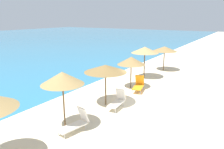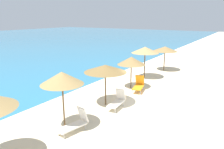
{
  "view_description": "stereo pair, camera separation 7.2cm",
  "coord_description": "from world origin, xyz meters",
  "px_view_note": "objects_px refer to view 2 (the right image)",
  "views": [
    {
      "loc": [
        -12.86,
        -5.31,
        5.47
      ],
      "look_at": [
        0.05,
        2.69,
        1.53
      ],
      "focal_mm": 35.85,
      "sensor_mm": 36.0,
      "label": 1
    },
    {
      "loc": [
        -12.82,
        -5.37,
        5.47
      ],
      "look_at": [
        0.05,
        2.69,
        1.53
      ],
      "focal_mm": 35.85,
      "sensor_mm": 36.0,
      "label": 2
    }
  ],
  "objects_px": {
    "beach_umbrella_5": "(165,49)",
    "beach_umbrella_3": "(131,61)",
    "beach_umbrella_2": "(105,69)",
    "lounge_chair_2": "(75,123)",
    "beach_umbrella_4": "(145,50)",
    "lounge_chair_1": "(139,85)",
    "lounge_chair_3": "(117,101)",
    "beach_umbrella_1": "(62,78)",
    "cooler_box": "(195,68)"
  },
  "relations": [
    {
      "from": "beach_umbrella_5",
      "to": "beach_umbrella_3",
      "type": "bearing_deg",
      "value": 178.63
    },
    {
      "from": "beach_umbrella_2",
      "to": "lounge_chair_2",
      "type": "height_order",
      "value": "beach_umbrella_2"
    },
    {
      "from": "beach_umbrella_4",
      "to": "lounge_chair_1",
      "type": "xyz_separation_m",
      "value": [
        -3.78,
        -1.23,
        -2.07
      ]
    },
    {
      "from": "beach_umbrella_3",
      "to": "lounge_chair_3",
      "type": "bearing_deg",
      "value": -164.14
    },
    {
      "from": "beach_umbrella_1",
      "to": "beach_umbrella_3",
      "type": "height_order",
      "value": "beach_umbrella_1"
    },
    {
      "from": "beach_umbrella_1",
      "to": "lounge_chair_3",
      "type": "bearing_deg",
      "value": -14.64
    },
    {
      "from": "beach_umbrella_2",
      "to": "lounge_chair_1",
      "type": "xyz_separation_m",
      "value": [
        3.47,
        -0.68,
        -1.85
      ]
    },
    {
      "from": "beach_umbrella_4",
      "to": "lounge_chair_3",
      "type": "xyz_separation_m",
      "value": [
        -7.32,
        -1.47,
        -2.12
      ]
    },
    {
      "from": "beach_umbrella_1",
      "to": "beach_umbrella_3",
      "type": "distance_m",
      "value": 7.65
    },
    {
      "from": "lounge_chair_1",
      "to": "cooler_box",
      "type": "relative_size",
      "value": 3.12
    },
    {
      "from": "beach_umbrella_1",
      "to": "beach_umbrella_4",
      "type": "height_order",
      "value": "beach_umbrella_1"
    },
    {
      "from": "beach_umbrella_3",
      "to": "beach_umbrella_4",
      "type": "height_order",
      "value": "beach_umbrella_4"
    },
    {
      "from": "lounge_chair_2",
      "to": "beach_umbrella_1",
      "type": "bearing_deg",
      "value": 17.03
    },
    {
      "from": "lounge_chair_3",
      "to": "cooler_box",
      "type": "height_order",
      "value": "lounge_chair_3"
    },
    {
      "from": "beach_umbrella_4",
      "to": "lounge_chair_3",
      "type": "bearing_deg",
      "value": -168.63
    },
    {
      "from": "lounge_chair_3",
      "to": "cooler_box",
      "type": "distance_m",
      "value": 13.17
    },
    {
      "from": "lounge_chair_3",
      "to": "cooler_box",
      "type": "bearing_deg",
      "value": -103.38
    },
    {
      "from": "beach_umbrella_2",
      "to": "lounge_chair_2",
      "type": "distance_m",
      "value": 4.17
    },
    {
      "from": "beach_umbrella_5",
      "to": "beach_umbrella_1",
      "type": "bearing_deg",
      "value": -179.93
    },
    {
      "from": "cooler_box",
      "to": "beach_umbrella_2",
      "type": "bearing_deg",
      "value": 168.18
    },
    {
      "from": "cooler_box",
      "to": "beach_umbrella_3",
      "type": "bearing_deg",
      "value": 162.03
    },
    {
      "from": "beach_umbrella_3",
      "to": "beach_umbrella_5",
      "type": "height_order",
      "value": "beach_umbrella_5"
    },
    {
      "from": "beach_umbrella_1",
      "to": "beach_umbrella_5",
      "type": "distance_m",
      "value": 14.84
    },
    {
      "from": "beach_umbrella_1",
      "to": "beach_umbrella_3",
      "type": "xyz_separation_m",
      "value": [
        7.64,
        0.19,
        -0.43
      ]
    },
    {
      "from": "beach_umbrella_3",
      "to": "lounge_chair_3",
      "type": "xyz_separation_m",
      "value": [
        -4.01,
        -1.14,
        -1.73
      ]
    },
    {
      "from": "beach_umbrella_1",
      "to": "lounge_chair_1",
      "type": "distance_m",
      "value": 7.51
    },
    {
      "from": "beach_umbrella_3",
      "to": "beach_umbrella_4",
      "type": "distance_m",
      "value": 3.36
    },
    {
      "from": "beach_umbrella_2",
      "to": "lounge_chair_2",
      "type": "xyz_separation_m",
      "value": [
        -3.63,
        -0.63,
        -1.95
      ]
    },
    {
      "from": "beach_umbrella_5",
      "to": "lounge_chair_1",
      "type": "xyz_separation_m",
      "value": [
        -7.66,
        -0.73,
        -1.73
      ]
    },
    {
      "from": "beach_umbrella_5",
      "to": "beach_umbrella_4",
      "type": "bearing_deg",
      "value": 172.59
    },
    {
      "from": "lounge_chair_1",
      "to": "cooler_box",
      "type": "xyz_separation_m",
      "value": [
        9.5,
        -2.03,
        -0.3
      ]
    },
    {
      "from": "beach_umbrella_1",
      "to": "lounge_chair_3",
      "type": "xyz_separation_m",
      "value": [
        3.63,
        -0.95,
        -2.16
      ]
    },
    {
      "from": "beach_umbrella_1",
      "to": "cooler_box",
      "type": "xyz_separation_m",
      "value": [
        16.68,
        -2.74,
        -2.4
      ]
    },
    {
      "from": "beach_umbrella_1",
      "to": "cooler_box",
      "type": "relative_size",
      "value": 6.01
    },
    {
      "from": "beach_umbrella_2",
      "to": "lounge_chair_3",
      "type": "distance_m",
      "value": 2.12
    },
    {
      "from": "beach_umbrella_5",
      "to": "cooler_box",
      "type": "relative_size",
      "value": 5.2
    },
    {
      "from": "beach_umbrella_2",
      "to": "beach_umbrella_5",
      "type": "xyz_separation_m",
      "value": [
        11.13,
        0.05,
        -0.12
      ]
    },
    {
      "from": "lounge_chair_3",
      "to": "beach_umbrella_2",
      "type": "bearing_deg",
      "value": -10.16
    },
    {
      "from": "beach_umbrella_3",
      "to": "lounge_chair_2",
      "type": "xyz_separation_m",
      "value": [
        -7.56,
        -0.85,
        -1.77
      ]
    },
    {
      "from": "beach_umbrella_2",
      "to": "beach_umbrella_3",
      "type": "relative_size",
      "value": 1.06
    },
    {
      "from": "lounge_chair_2",
      "to": "lounge_chair_1",
      "type": "bearing_deg",
      "value": -79.71
    },
    {
      "from": "beach_umbrella_2",
      "to": "lounge_chair_1",
      "type": "bearing_deg",
      "value": -11.13
    },
    {
      "from": "beach_umbrella_1",
      "to": "beach_umbrella_3",
      "type": "bearing_deg",
      "value": 1.42
    },
    {
      "from": "beach_umbrella_4",
      "to": "lounge_chair_3",
      "type": "relative_size",
      "value": 1.81
    },
    {
      "from": "beach_umbrella_1",
      "to": "beach_umbrella_2",
      "type": "relative_size",
      "value": 1.11
    },
    {
      "from": "lounge_chair_1",
      "to": "lounge_chair_3",
      "type": "relative_size",
      "value": 0.96
    },
    {
      "from": "beach_umbrella_1",
      "to": "beach_umbrella_4",
      "type": "distance_m",
      "value": 10.97
    },
    {
      "from": "beach_umbrella_3",
      "to": "beach_umbrella_5",
      "type": "distance_m",
      "value": 7.2
    },
    {
      "from": "beach_umbrella_4",
      "to": "cooler_box",
      "type": "height_order",
      "value": "beach_umbrella_4"
    },
    {
      "from": "beach_umbrella_4",
      "to": "beach_umbrella_3",
      "type": "bearing_deg",
      "value": -174.25
    }
  ]
}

